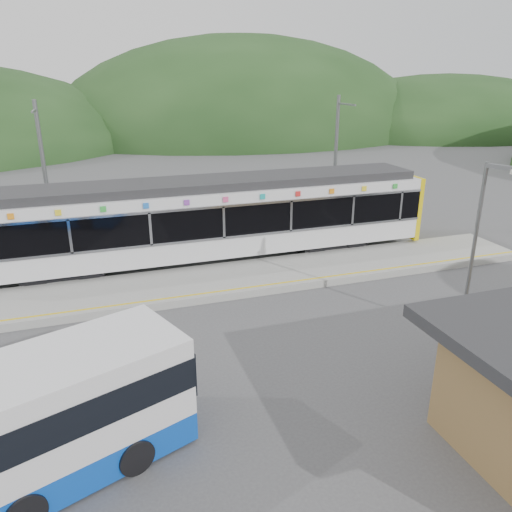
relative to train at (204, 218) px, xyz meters
name	(u,v)px	position (x,y,z in m)	size (l,w,h in m)	color
ground	(262,318)	(0.60, -6.00, -2.06)	(120.00, 120.00, 0.00)	#4C4C4F
hills	(348,251)	(6.79, -0.71, -2.06)	(146.00, 149.00, 26.00)	#1E3D19
platform	(236,279)	(0.60, -2.70, -1.91)	(26.00, 3.20, 0.30)	#9E9E99
yellow_line	(245,288)	(0.60, -4.00, -1.76)	(26.00, 0.10, 0.01)	yellow
train	(204,218)	(0.00, 0.00, 0.00)	(20.44, 3.01, 3.74)	black
catenary_mast_west	(46,180)	(-6.40, 2.56, 1.58)	(0.18, 1.80, 7.00)	slate
catenary_mast_east	(336,163)	(7.60, 2.56, 1.58)	(0.18, 1.80, 7.00)	slate
lamp_post	(479,236)	(6.50, -9.12, 1.28)	(0.48, 1.05, 5.58)	slate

